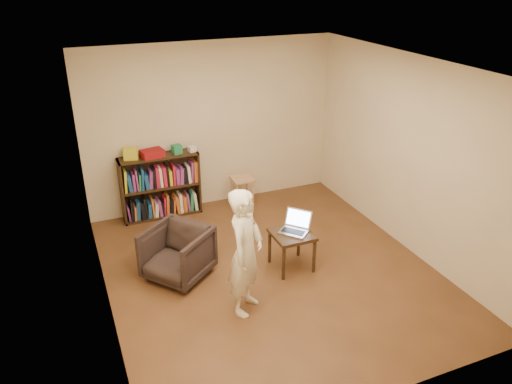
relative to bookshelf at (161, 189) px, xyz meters
name	(u,v)px	position (x,y,z in m)	size (l,w,h in m)	color
floor	(270,271)	(0.92, -2.09, -0.44)	(4.50, 4.50, 0.00)	#4B2F18
ceiling	(273,68)	(0.92, -2.09, 2.16)	(4.50, 4.50, 0.00)	white
wall_back	(212,126)	(0.92, 0.16, 0.86)	(4.00, 4.00, 0.00)	beige
wall_left	(96,208)	(-1.08, -2.09, 0.86)	(4.50, 4.50, 0.00)	beige
wall_right	(409,156)	(2.92, -2.09, 0.86)	(4.50, 4.50, 0.00)	beige
bookshelf	(161,189)	(0.00, 0.00, 0.00)	(1.20, 0.30, 1.00)	black
box_yellow	(131,154)	(-0.39, 0.00, 0.64)	(0.20, 0.15, 0.17)	gold
red_cloth	(152,153)	(-0.09, -0.04, 0.61)	(0.32, 0.24, 0.11)	maroon
box_green	(177,149)	(0.29, -0.03, 0.63)	(0.13, 0.13, 0.13)	#217C4A
box_white	(192,149)	(0.52, -0.04, 0.60)	(0.11, 0.11, 0.08)	silver
stool	(242,183)	(1.28, -0.16, -0.05)	(0.34, 0.34, 0.49)	tan
armchair	(177,253)	(-0.19, -1.75, -0.10)	(0.72, 0.74, 0.67)	#2D211E
side_table	(292,239)	(1.22, -2.10, -0.02)	(0.50, 0.50, 0.51)	black
laptop	(295,226)	(1.28, -2.05, 0.12)	(0.48, 0.48, 0.24)	#A5A6AA
person	(246,252)	(0.36, -2.67, 0.31)	(0.55, 0.36, 1.50)	beige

